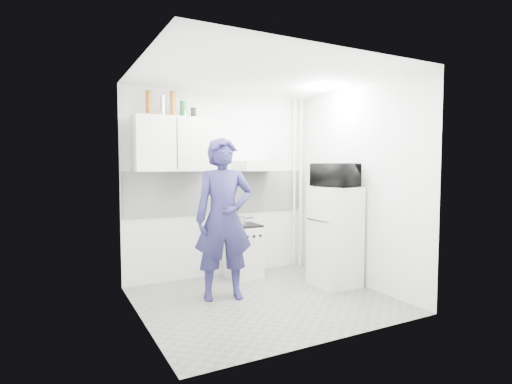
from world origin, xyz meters
name	(u,v)px	position (x,y,z in m)	size (l,w,h in m)	color
floor	(264,300)	(0.00, 0.00, 0.00)	(2.80, 2.80, 0.00)	slate
ceiling	(264,75)	(0.00, 0.00, 2.60)	(2.80, 2.80, 0.00)	white
wall_back	(222,185)	(0.00, 1.25, 1.30)	(2.80, 2.80, 0.00)	silver
wall_left	(140,193)	(-1.40, 0.00, 1.30)	(2.60, 2.60, 0.00)	silver
wall_right	(357,186)	(1.40, 0.00, 1.30)	(2.60, 2.60, 0.00)	silver
person	(224,219)	(-0.38, 0.28, 0.95)	(0.69, 0.45, 1.90)	#24214E
stove	(243,252)	(0.22, 1.00, 0.36)	(0.45, 0.45, 0.72)	silver
fridge	(335,236)	(1.10, 0.07, 0.65)	(0.54, 0.54, 1.30)	silver
stove_top	(243,225)	(0.22, 1.00, 0.73)	(0.43, 0.43, 0.03)	black
saucepan	(240,221)	(0.16, 1.01, 0.80)	(0.19, 0.19, 0.11)	silver
microwave	(336,175)	(1.10, 0.07, 1.45)	(0.38, 0.55, 0.31)	black
bottle_b	(149,103)	(-1.06, 1.07, 2.35)	(0.08, 0.08, 0.31)	brown
bottle_c	(162,106)	(-0.88, 1.07, 2.33)	(0.06, 0.06, 0.26)	silver
bottle_d	(173,104)	(-0.75, 1.07, 2.36)	(0.07, 0.07, 0.33)	brown
canister_a	(183,109)	(-0.61, 1.07, 2.30)	(0.08, 0.08, 0.21)	#144C1E
canister_b	(194,113)	(-0.47, 1.07, 2.27)	(0.07, 0.07, 0.14)	black
upper_cabinet	(173,144)	(-0.75, 1.07, 1.85)	(1.00, 0.35, 0.70)	silver
range_hood	(258,166)	(0.45, 1.00, 1.57)	(0.60, 0.50, 0.14)	silver
backsplash	(222,192)	(0.00, 1.24, 1.20)	(2.74, 0.03, 0.60)	white
pipe_a	(301,183)	(1.30, 1.17, 1.30)	(0.05, 0.05, 2.60)	silver
pipe_b	(294,183)	(1.18, 1.17, 1.30)	(0.04, 0.04, 2.60)	silver
ceiling_spot_fixture	(324,88)	(1.00, 0.20, 2.57)	(0.10, 0.10, 0.02)	white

